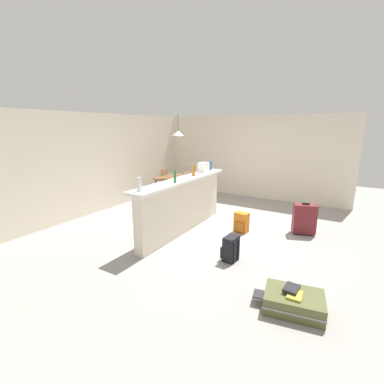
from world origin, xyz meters
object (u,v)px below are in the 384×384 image
Objects in this scene: bottle_green at (175,177)px; bottle_blue at (210,166)px; suitcase_flat_olive at (293,302)px; backpack_black at (230,249)px; grocery_bag at (204,167)px; suitcase_upright_maroon at (304,219)px; bottle_amber at (194,171)px; dining_chair_near_partition at (191,187)px; book_stack at (293,291)px; pendant_lamp at (178,133)px; bottle_clear at (139,184)px; dining_table at (175,180)px; backpack_orange at (241,223)px; dining_chair_far_side at (162,181)px.

bottle_blue is at bearing 3.59° from bottle_green.
backpack_black reaches higher than suitcase_flat_olive.
suitcase_upright_maroon is at bearing -85.20° from grocery_bag.
bottle_amber is at bearing 51.55° from backpack_black.
book_stack is (-3.22, -3.39, -0.26)m from dining_chair_near_partition.
grocery_bag is 3.64m from book_stack.
book_stack is (-3.34, -3.88, -1.74)m from pendant_lamp.
bottle_clear is 3.50m from dining_table.
dining_table is 1.64× the size of suitcase_upright_maroon.
grocery_bag reaches higher than backpack_black.
book_stack is at bearing -124.28° from backpack_black.
dining_table is at bearing 107.26° from pendant_lamp.
bottle_blue reaches higher than dining_table.
backpack_orange is (2.03, 1.44, 0.09)m from suitcase_flat_olive.
backpack_orange is (-1.18, -1.96, -0.31)m from dining_chair_near_partition.
dining_table reaches higher than suitcase_upright_maroon.
book_stack is at bearing -129.81° from dining_table.
book_stack is at bearing -173.83° from suitcase_upright_maroon.
bottle_amber is 2.71m from dining_chair_far_side.
dining_chair_near_partition reaches higher than book_stack.
backpack_black is (-0.28, -1.29, -1.04)m from bottle_green.
dining_table is 1.76× the size of pendant_lamp.
grocery_bag is 3.68m from suitcase_flat_olive.
pendant_lamp reaches higher than grocery_bag.
book_stack is at bearing -93.99° from bottle_clear.
bottle_blue is 0.82× the size of grocery_bag.
dining_table reaches higher than book_stack.
backpack_black is (-1.26, -0.29, 0.00)m from backpack_orange.
grocery_bag is at bearing 0.39° from bottle_clear.
suitcase_upright_maroon is at bearing -63.89° from backpack_orange.
dining_chair_far_side is 1.62m from pendant_lamp.
bottle_amber is (1.66, -0.05, 0.00)m from bottle_clear.
suitcase_flat_olive is (-1.83, -2.49, -1.14)m from bottle_amber.
bottle_blue is 0.34× the size of pendant_lamp.
grocery_bag is at bearing 94.80° from suitcase_upright_maroon.
book_stack is at bearing -133.41° from grocery_bag.
dining_table is at bearing 45.48° from bottle_amber.
dining_chair_near_partition is 3.17m from suitcase_upright_maroon.
dining_chair_near_partition is 4.70m from suitcase_flat_olive.
dining_chair_far_side is 5.71m from suitcase_flat_olive.
dining_chair_far_side is at bearing 66.30° from backpack_orange.
bottle_clear is at bearing -164.22° from dining_chair_near_partition.
pendant_lamp is 4.03m from suitcase_upright_maroon.
bottle_green is 1.36m from grocery_bag.
grocery_bag is (0.57, 0.07, -0.01)m from bottle_amber.
suitcase_flat_olive is (-3.21, -3.40, -0.41)m from dining_chair_near_partition.
suitcase_flat_olive is 0.14m from book_stack.
bottle_blue is 1.23m from dining_chair_near_partition.
bottle_amber reaches higher than backpack_orange.
bottle_amber reaches higher than bottle_clear.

